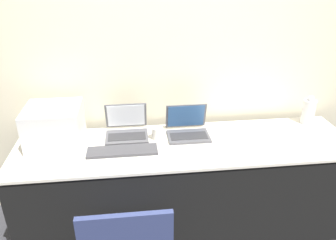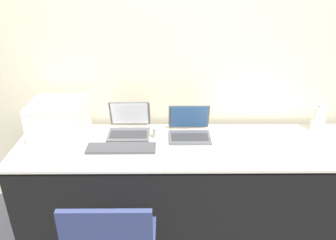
{
  "view_description": "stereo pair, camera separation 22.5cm",
  "coord_description": "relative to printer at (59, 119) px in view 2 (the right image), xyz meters",
  "views": [
    {
      "loc": [
        -0.36,
        -1.67,
        1.9
      ],
      "look_at": [
        -0.12,
        0.34,
        0.92
      ],
      "focal_mm": 35.0,
      "sensor_mm": 36.0,
      "label": 1
    },
    {
      "loc": [
        -0.14,
        -1.68,
        1.9
      ],
      "look_at": [
        -0.12,
        0.34,
        0.92
      ],
      "focal_mm": 35.0,
      "sensor_mm": 36.0,
      "label": 2
    }
  ],
  "objects": [
    {
      "name": "laptop_left",
      "position": [
        0.49,
        0.08,
        -0.1
      ],
      "size": [
        0.31,
        0.27,
        0.22
      ],
      "color": "#4C4C51",
      "rests_on": "table"
    },
    {
      "name": "laptop_right",
      "position": [
        0.94,
        0.03,
        -0.1
      ],
      "size": [
        0.3,
        0.25,
        0.22
      ],
      "color": "#4C4C51",
      "rests_on": "table"
    },
    {
      "name": "metal_pitcher",
      "position": [
        1.91,
        0.1,
        -0.04
      ],
      "size": [
        0.1,
        0.1,
        0.24
      ],
      "color": "silver",
      "rests_on": "table"
    },
    {
      "name": "printer",
      "position": [
        0.0,
        0.0,
        0.0
      ],
      "size": [
        0.37,
        0.35,
        0.28
      ],
      "color": "silver",
      "rests_on": "table"
    },
    {
      "name": "coffee_cup",
      "position": [
        0.71,
        -0.01,
        -0.1
      ],
      "size": [
        0.08,
        0.08,
        0.1
      ],
      "color": "white",
      "rests_on": "table"
    },
    {
      "name": "external_keyboard",
      "position": [
        0.46,
        -0.17,
        -0.14
      ],
      "size": [
        0.48,
        0.13,
        0.02
      ],
      "color": "#3D3D42",
      "rests_on": "table"
    },
    {
      "name": "table",
      "position": [
        0.9,
        -0.11,
        -0.52
      ],
      "size": [
        2.4,
        0.64,
        0.74
      ],
      "color": "black",
      "rests_on": "ground_plane"
    },
    {
      "name": "wall_back",
      "position": [
        0.9,
        0.31,
        0.41
      ],
      "size": [
        8.0,
        0.05,
        2.6
      ],
      "color": "beige",
      "rests_on": "ground_plane"
    }
  ]
}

